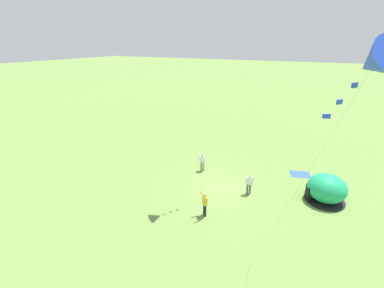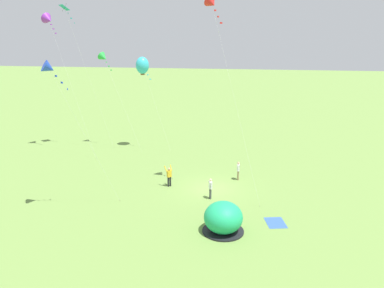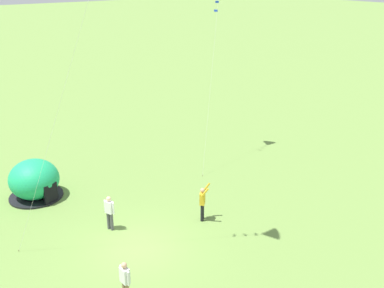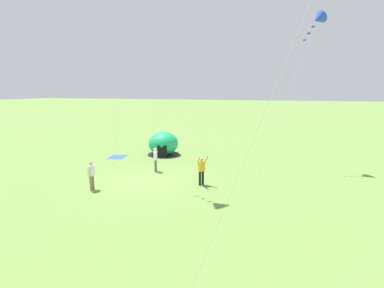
# 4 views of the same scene
# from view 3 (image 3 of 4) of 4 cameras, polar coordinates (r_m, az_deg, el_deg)

# --- Properties ---
(ground_plane) EXTENTS (300.00, 300.00, 0.00)m
(ground_plane) POSITION_cam_3_polar(r_m,az_deg,el_deg) (20.34, -6.91, -12.97)
(ground_plane) COLOR olive
(popup_tent) EXTENTS (2.81, 2.81, 2.10)m
(popup_tent) POSITION_cam_3_polar(r_m,az_deg,el_deg) (25.23, -19.40, -4.34)
(popup_tent) COLOR #1EAD6B
(popup_tent) RESTS_ON ground
(person_center_field) EXTENTS (0.56, 0.36, 1.72)m
(person_center_field) POSITION_cam_3_polar(r_m,az_deg,el_deg) (21.33, -10.45, -8.39)
(person_center_field) COLOR #4C4C51
(person_center_field) RESTS_ON ground
(person_watching_sky) EXTENTS (0.70, 0.70, 1.89)m
(person_watching_sky) POSITION_cam_3_polar(r_m,az_deg,el_deg) (21.71, 1.36, -7.34)
(person_watching_sky) COLOR black
(person_watching_sky) RESTS_ON ground
(person_strolling) EXTENTS (0.59, 0.26, 1.72)m
(person_strolling) POSITION_cam_3_polar(r_m,az_deg,el_deg) (17.05, -8.50, -16.74)
(person_strolling) COLOR #8C7251
(person_strolling) RESTS_ON ground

